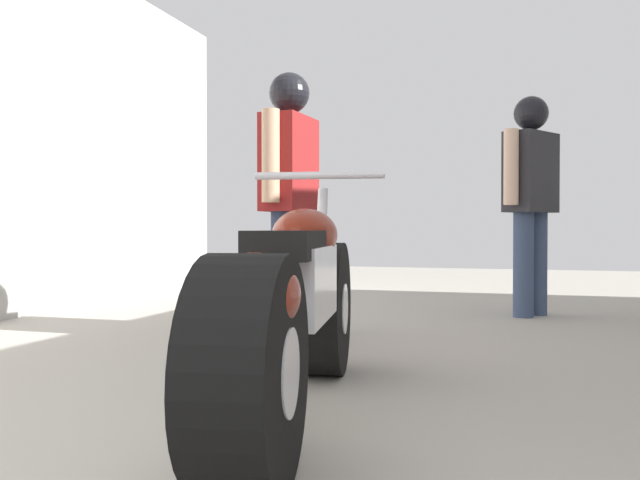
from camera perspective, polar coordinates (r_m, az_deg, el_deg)
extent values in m
plane|color=#9E998E|center=(3.63, 3.89, -9.84)|extent=(16.61, 16.61, 0.00)
cylinder|color=black|center=(3.11, 0.13, -5.91)|extent=(0.32, 0.64, 0.61)
cylinder|color=silver|center=(3.11, 0.13, -5.91)|extent=(0.26, 0.27, 0.23)
cylinder|color=black|center=(1.75, -6.17, -11.23)|extent=(0.32, 0.64, 0.61)
cylinder|color=silver|center=(1.75, -6.17, -11.23)|extent=(0.26, 0.27, 0.23)
cube|color=silver|center=(2.40, -2.12, -3.76)|extent=(0.33, 0.64, 0.27)
ellipsoid|color=maroon|center=(2.60, -1.32, 0.41)|extent=(0.33, 0.53, 0.21)
cube|color=black|center=(2.23, -2.90, -0.42)|extent=(0.29, 0.49, 0.10)
ellipsoid|color=maroon|center=(1.77, -5.80, -4.81)|extent=(0.32, 0.46, 0.23)
cylinder|color=silver|center=(3.05, 0.03, -0.61)|extent=(0.09, 0.25, 0.56)
cylinder|color=silver|center=(3.02, -0.07, 5.59)|extent=(0.59, 0.13, 0.03)
cylinder|color=silver|center=(2.19, -6.99, -11.23)|extent=(0.17, 0.54, 0.09)
cylinder|color=#2D3851|center=(4.30, -2.12, -2.86)|extent=(0.16, 0.16, 0.79)
cylinder|color=#2D3851|center=(4.12, -3.21, -3.02)|extent=(0.16, 0.16, 0.79)
cube|color=maroon|center=(4.22, -2.66, 6.54)|extent=(0.27, 0.45, 0.60)
cylinder|color=tan|center=(4.47, -1.22, 6.54)|extent=(0.11, 0.11, 0.55)
cylinder|color=tan|center=(3.98, -4.27, 7.25)|extent=(0.11, 0.11, 0.55)
sphere|color=black|center=(4.29, -2.66, 12.31)|extent=(0.22, 0.22, 0.22)
sphere|color=black|center=(4.29, -2.66, 12.52)|extent=(0.26, 0.26, 0.26)
cylinder|color=#384766|center=(5.34, 17.12, -2.05)|extent=(0.21, 0.21, 0.81)
cylinder|color=#384766|center=(5.51, 18.20, -1.96)|extent=(0.21, 0.21, 0.81)
cube|color=#2D2D33|center=(5.44, 17.70, 5.55)|extent=(0.44, 0.51, 0.62)
cylinder|color=beige|center=(5.20, 16.14, 6.05)|extent=(0.15, 0.15, 0.57)
cylinder|color=beige|center=(5.68, 19.14, 5.60)|extent=(0.15, 0.15, 0.57)
sphere|color=black|center=(5.49, 17.73, 10.18)|extent=(0.22, 0.22, 0.22)
sphere|color=black|center=(5.49, 17.73, 10.35)|extent=(0.26, 0.26, 0.26)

